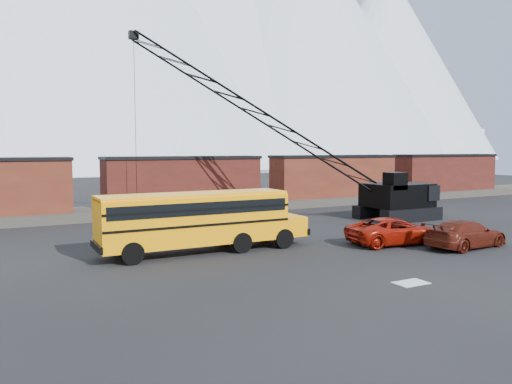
# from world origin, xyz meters

# --- Properties ---
(ground) EXTENTS (160.00, 160.00, 0.00)m
(ground) POSITION_xyz_m (0.00, 0.00, 0.00)
(ground) COLOR black
(ground) RESTS_ON ground
(gravel_berm) EXTENTS (120.00, 5.00, 0.70)m
(gravel_berm) POSITION_xyz_m (0.00, 22.00, 0.35)
(gravel_berm) COLOR #4B453E
(gravel_berm) RESTS_ON ground
(boxcar_mid) EXTENTS (13.70, 3.10, 4.17)m
(boxcar_mid) POSITION_xyz_m (0.00, 22.00, 2.76)
(boxcar_mid) COLOR #521A17
(boxcar_mid) RESTS_ON gravel_berm
(boxcar_east_near) EXTENTS (13.70, 3.10, 4.17)m
(boxcar_east_near) POSITION_xyz_m (16.00, 22.00, 2.76)
(boxcar_east_near) COLOR #481A14
(boxcar_east_near) RESTS_ON gravel_berm
(boxcar_east_far) EXTENTS (13.70, 3.10, 4.17)m
(boxcar_east_far) POSITION_xyz_m (32.00, 22.00, 2.76)
(boxcar_east_far) COLOR #521A17
(boxcar_east_far) RESTS_ON gravel_berm
(snow_patch) EXTENTS (1.40, 0.90, 0.02)m
(snow_patch) POSITION_xyz_m (0.50, -4.00, 0.01)
(snow_patch) COLOR silver
(snow_patch) RESTS_ON ground
(school_bus) EXTENTS (11.65, 2.65, 3.19)m
(school_bus) POSITION_xyz_m (-4.87, 5.77, 1.79)
(school_bus) COLOR #FF9C05
(school_bus) RESTS_ON ground
(red_pickup) EXTENTS (5.85, 3.23, 1.55)m
(red_pickup) POSITION_xyz_m (5.87, 2.70, 0.77)
(red_pickup) COLOR #981307
(red_pickup) RESTS_ON ground
(maroon_suv) EXTENTS (5.50, 2.58, 1.55)m
(maroon_suv) POSITION_xyz_m (8.67, 0.04, 0.78)
(maroon_suv) COLOR #51180E
(maroon_suv) RESTS_ON ground
(crawler_crane) EXTENTS (21.51, 11.36, 14.46)m
(crawler_crane) POSITION_xyz_m (3.47, 14.81, 8.12)
(crawler_crane) COLOR black
(crawler_crane) RESTS_ON ground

